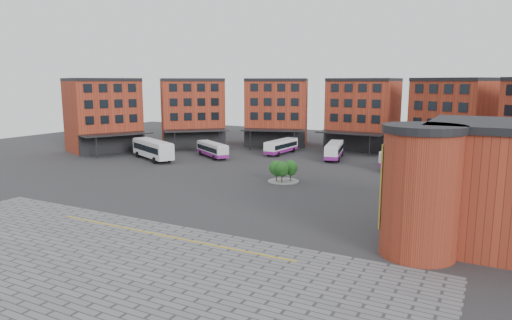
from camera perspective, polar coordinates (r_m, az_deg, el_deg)
The scene contains 13 objects.
ground at distance 55.03m, azimuth -3.67°, elevation -4.89°, with size 160.00×160.00×0.00m, color #28282B.
paving_zone at distance 37.54m, azimuth -19.14°, elevation -12.52°, with size 50.00×22.00×0.02m, color slate.
yellow_line at distance 42.97m, azimuth -11.26°, elevation -9.27°, with size 26.00×0.15×0.02m, color gold.
main_building at distance 89.99m, azimuth 6.50°, elevation 5.46°, with size 94.14×42.48×14.60m.
east_building at distance 43.15m, azimuth 28.31°, elevation -2.94°, with size 17.40×15.40×10.60m.
tree_island at distance 63.74m, azimuth 3.40°, elevation -1.18°, with size 4.40×4.40×3.10m.
bus_a at distance 84.10m, azimuth -12.80°, elevation 1.43°, with size 12.23×8.07×3.48m.
bus_b at distance 84.98m, azimuth -5.50°, elevation 1.33°, with size 9.40×7.21×2.75m.
bus_c at distance 88.69m, azimuth 3.18°, elevation 1.72°, with size 2.97×9.96×2.77m.
bus_d at distance 84.16m, azimuth 9.74°, elevation 1.21°, with size 4.48×10.63×2.92m.
bus_e at distance 75.71m, azimuth 19.33°, elevation -0.05°, with size 10.53×8.79×3.16m.
bus_f at distance 72.95m, azimuth 22.59°, elevation -0.55°, with size 7.99×11.54×3.29m.
blue_car at distance 40.88m, azimuth 19.50°, elevation -9.76°, with size 1.35×3.86×1.27m, color #0B3198.
Camera 1 is at (27.92, -45.33, 13.91)m, focal length 32.00 mm.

